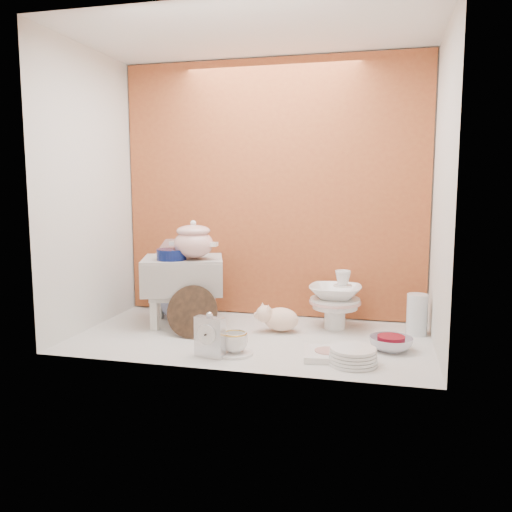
{
  "coord_description": "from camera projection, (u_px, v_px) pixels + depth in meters",
  "views": [
    {
      "loc": [
        0.65,
        -2.54,
        0.78
      ],
      "look_at": [
        0.02,
        0.02,
        0.42
      ],
      "focal_mm": 36.81,
      "sensor_mm": 36.0,
      "label": 1
    }
  ],
  "objects": [
    {
      "name": "niche_shell",
      "position": [
        260.0,
        156.0,
        2.75
      ],
      "size": [
        1.86,
        1.03,
        1.53
      ],
      "color": "#AA562A",
      "rests_on": "ground"
    },
    {
      "name": "mantel_clock",
      "position": [
        210.0,
        335.0,
        2.38
      ],
      "size": [
        0.15,
        0.08,
        0.2
      ],
      "primitive_type": "cube",
      "rotation": [
        0.0,
        0.0,
        -0.23
      ],
      "color": "silver",
      "rests_on": "ground"
    },
    {
      "name": "porcelain_tower",
      "position": [
        335.0,
        299.0,
        2.84
      ],
      "size": [
        0.38,
        0.38,
        0.32
      ],
      "primitive_type": null,
      "rotation": [
        0.0,
        0.0,
        0.43
      ],
      "color": "white",
      "rests_on": "ground"
    },
    {
      "name": "cobalt_bowl",
      "position": [
        172.0,
        255.0,
        2.82
      ],
      "size": [
        0.21,
        0.21,
        0.06
      ],
      "primitive_type": "cylinder",
      "rotation": [
        0.0,
        0.0,
        -0.38
      ],
      "color": "#0A144C",
      "rests_on": "step_stool"
    },
    {
      "name": "dinner_plate_stack",
      "position": [
        353.0,
        356.0,
        2.29
      ],
      "size": [
        0.27,
        0.27,
        0.07
      ],
      "primitive_type": "cylinder",
      "rotation": [
        0.0,
        0.0,
        0.31
      ],
      "color": "white",
      "rests_on": "ground"
    },
    {
      "name": "teacup_saucer",
      "position": [
        235.0,
        353.0,
        2.43
      ],
      "size": [
        0.21,
        0.21,
        0.01
      ],
      "primitive_type": "cylinder",
      "rotation": [
        0.0,
        0.0,
        0.23
      ],
      "color": "white",
      "rests_on": "ground"
    },
    {
      "name": "ground",
      "position": [
        251.0,
        337.0,
        2.7
      ],
      "size": [
        1.8,
        1.8,
        0.0
      ],
      "primitive_type": "plane",
      "color": "silver",
      "rests_on": "ground"
    },
    {
      "name": "plush_pig",
      "position": [
        281.0,
        319.0,
        2.79
      ],
      "size": [
        0.24,
        0.17,
        0.14
      ],
      "primitive_type": "ellipsoid",
      "rotation": [
        0.0,
        0.0,
        -0.04
      ],
      "color": "beige",
      "rests_on": "ground"
    },
    {
      "name": "soup_tureen",
      "position": [
        193.0,
        240.0,
        2.83
      ],
      "size": [
        0.33,
        0.33,
        0.21
      ],
      "primitive_type": null,
      "rotation": [
        0.0,
        0.0,
        -0.38
      ],
      "color": "white",
      "rests_on": "step_stool"
    },
    {
      "name": "crystal_bowl",
      "position": [
        391.0,
        344.0,
        2.48
      ],
      "size": [
        0.22,
        0.22,
        0.06
      ],
      "primitive_type": "imported",
      "rotation": [
        0.0,
        0.0,
        0.11
      ],
      "color": "silver",
      "rests_on": "ground"
    },
    {
      "name": "step_stool",
      "position": [
        183.0,
        291.0,
        2.94
      ],
      "size": [
        0.53,
        0.49,
        0.38
      ],
      "primitive_type": null,
      "rotation": [
        0.0,
        0.0,
        0.33
      ],
      "color": "silver",
      "rests_on": "ground"
    },
    {
      "name": "lacquer_tray",
      "position": [
        192.0,
        312.0,
        2.69
      ],
      "size": [
        0.28,
        0.12,
        0.26
      ],
      "primitive_type": null,
      "rotation": [
        0.0,
        0.0,
        -0.05
      ],
      "color": "black",
      "rests_on": "ground"
    },
    {
      "name": "blue_white_vase",
      "position": [
        179.0,
        298.0,
        3.09
      ],
      "size": [
        0.25,
        0.25,
        0.23
      ],
      "primitive_type": "imported",
      "rotation": [
        0.0,
        0.0,
        0.15
      ],
      "color": "white",
      "rests_on": "ground"
    },
    {
      "name": "lattice_dish",
      "position": [
        327.0,
        354.0,
        2.38
      ],
      "size": [
        0.24,
        0.24,
        0.03
      ],
      "primitive_type": "cube",
      "rotation": [
        0.0,
        0.0,
        0.15
      ],
      "color": "white",
      "rests_on": "ground"
    },
    {
      "name": "clear_glass_vase",
      "position": [
        417.0,
        314.0,
        2.73
      ],
      "size": [
        0.11,
        0.11,
        0.22
      ],
      "primitive_type": "cylinder",
      "rotation": [
        0.0,
        0.0,
        -0.05
      ],
      "color": "silver",
      "rests_on": "ground"
    },
    {
      "name": "gold_rim_teacup",
      "position": [
        235.0,
        342.0,
        2.42
      ],
      "size": [
        0.14,
        0.14,
        0.09
      ],
      "primitive_type": "imported",
      "rotation": [
        0.0,
        0.0,
        -0.19
      ],
      "color": "white",
      "rests_on": "teacup_saucer"
    },
    {
      "name": "floral_platter",
      "position": [
        171.0,
        275.0,
        3.25
      ],
      "size": [
        0.46,
        0.15,
        0.45
      ],
      "primitive_type": null,
      "rotation": [
        0.0,
        0.0,
        -0.17
      ],
      "color": "silver",
      "rests_on": "ground"
    }
  ]
}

